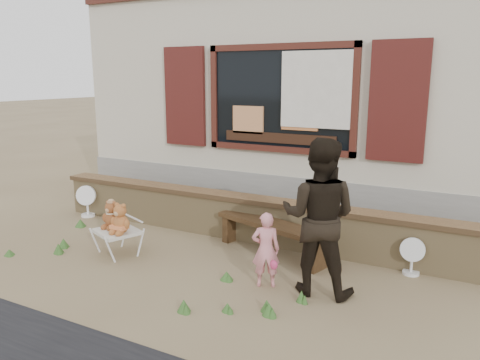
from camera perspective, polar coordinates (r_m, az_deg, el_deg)
The scene contains 12 objects.
ground at distance 6.24m, azimuth -2.61°, elevation -10.06°, with size 80.00×80.00×0.00m, color brown.
shopfront at distance 9.91m, azimuth 10.70°, elevation 9.98°, with size 8.04×5.13×4.00m.
brick_wall at distance 6.96m, azimuth 1.54°, elevation -4.67°, with size 7.10×0.36×0.67m.
bench at distance 6.45m, azimuth 3.95°, elevation -6.20°, with size 1.80×0.89×0.45m.
folding_chair at distance 6.64m, azimuth -14.75°, elevation -6.19°, with size 0.71×0.68×0.35m.
teddy_bear_left at distance 6.69m, azimuth -15.37°, elevation -4.02°, with size 0.29×0.25×0.39m, color brown, non-canonical shape.
teddy_bear_right at distance 6.44m, azimuth -14.33°, elevation -4.47°, with size 0.31×0.27×0.42m, color brown, non-canonical shape.
child at distance 5.45m, azimuth 3.16°, elevation -8.47°, with size 0.33×0.21×0.89m, color pink.
adult at distance 5.24m, azimuth 9.59°, elevation -4.47°, with size 0.86×0.67×1.76m, color black.
fan_left at distance 8.57m, azimuth -18.13°, elevation -2.43°, with size 0.36×0.24×0.56m.
fan_right at distance 6.19m, azimuth 20.25°, elevation -8.67°, with size 0.30×0.20×0.48m.
grass_tufts at distance 6.12m, azimuth -11.69°, elevation -10.17°, with size 4.26×1.73×0.14m.
Camera 1 is at (2.93, -4.97, 2.39)m, focal length 35.00 mm.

